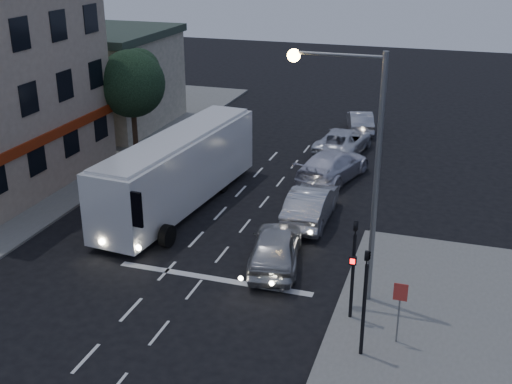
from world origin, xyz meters
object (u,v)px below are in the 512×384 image
(car_sedan_a, at_px, (311,205))
(streetlight, at_px, (359,151))
(car_suv, at_px, (275,247))
(tour_bus, at_px, (179,169))
(car_sedan_b, at_px, (333,165))
(street_tree, at_px, (131,81))
(traffic_signal_side, at_px, (365,291))
(regulatory_sign, at_px, (400,303))
(car_sedan_c, at_px, (343,141))
(car_extra, at_px, (360,122))
(traffic_signal_main, at_px, (354,258))

(car_sedan_a, relative_size, streetlight, 0.56)
(car_suv, distance_m, car_sedan_a, 4.70)
(tour_bus, relative_size, car_sedan_b, 2.14)
(car_suv, distance_m, street_tree, 16.98)
(traffic_signal_side, bearing_deg, car_sedan_b, 104.81)
(tour_bus, xyz_separation_m, regulatory_sign, (11.46, -8.43, -0.39))
(car_sedan_c, bearing_deg, tour_bus, 66.01)
(street_tree, bearing_deg, car_sedan_b, -3.85)
(car_sedan_a, height_order, car_sedan_c, car_sedan_a)
(tour_bus, relative_size, car_sedan_a, 2.41)
(car_suv, bearing_deg, car_extra, -100.95)
(car_sedan_a, xyz_separation_m, traffic_signal_side, (3.97, -9.68, 1.59))
(car_extra, height_order, street_tree, street_tree)
(car_sedan_c, height_order, regulatory_sign, regulatory_sign)
(traffic_signal_main, bearing_deg, regulatory_sign, -30.84)
(car_sedan_c, xyz_separation_m, traffic_signal_main, (3.71, -18.08, 1.64))
(street_tree, bearing_deg, traffic_signal_side, -44.50)
(streetlight, bearing_deg, tour_bus, 147.77)
(car_sedan_c, distance_m, street_tree, 13.23)
(car_extra, bearing_deg, car_suv, 75.15)
(car_suv, height_order, regulatory_sign, regulatory_sign)
(car_sedan_c, bearing_deg, traffic_signal_side, 107.96)
(car_sedan_b, bearing_deg, car_suv, 103.14)
(car_suv, height_order, traffic_signal_main, traffic_signal_main)
(car_suv, height_order, streetlight, streetlight)
(car_sedan_a, bearing_deg, street_tree, -28.24)
(car_extra, relative_size, streetlight, 0.49)
(car_sedan_a, distance_m, traffic_signal_side, 10.58)
(street_tree, bearing_deg, car_sedan_c, 17.60)
(traffic_signal_side, xyz_separation_m, street_tree, (-16.51, 16.22, 2.08))
(tour_bus, xyz_separation_m, car_sedan_a, (6.49, 0.29, -1.16))
(car_extra, relative_size, regulatory_sign, 1.99)
(streetlight, bearing_deg, car_sedan_a, 115.60)
(traffic_signal_main, relative_size, regulatory_sign, 1.86)
(car_sedan_a, bearing_deg, streetlight, 114.90)
(car_sedan_b, xyz_separation_m, car_extra, (-0.10, 9.61, -0.11))
(tour_bus, height_order, traffic_signal_side, traffic_signal_side)
(tour_bus, xyz_separation_m, car_suv, (6.15, -4.39, -1.16))
(car_sedan_b, bearing_deg, traffic_signal_side, 119.28)
(regulatory_sign, xyz_separation_m, street_tree, (-17.51, 15.26, 2.90))
(traffic_signal_main, distance_m, traffic_signal_side, 2.10)
(car_sedan_b, bearing_deg, car_extra, -74.96)
(car_extra, relative_size, street_tree, 0.70)
(car_sedan_a, bearing_deg, car_sedan_b, -89.66)
(car_extra, height_order, streetlight, streetlight)
(tour_bus, height_order, car_suv, tour_bus)
(car_sedan_b, bearing_deg, car_sedan_c, -71.37)
(car_sedan_a, bearing_deg, car_extra, -89.95)
(tour_bus, bearing_deg, traffic_signal_main, -31.90)
(car_sedan_a, relative_size, traffic_signal_side, 1.23)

